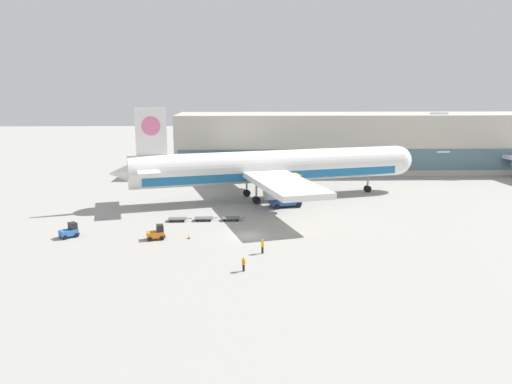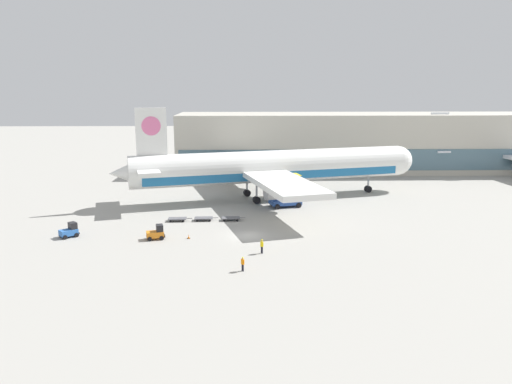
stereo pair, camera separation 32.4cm
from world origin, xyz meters
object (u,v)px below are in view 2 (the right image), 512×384
scissor_lift_loader (285,195)px  traffic_cone_near (189,237)px  airplane_main (269,168)px  baggage_dolly_third (231,218)px  baggage_tug_mid (156,233)px  baggage_dolly_second (204,218)px  airplane_distant (507,151)px  ground_crew_far (262,245)px  baggage_tug_foreground (70,231)px  ground_crew_near (243,263)px  baggage_dolly_lead (177,219)px

scissor_lift_loader → traffic_cone_near: size_ratio=10.08×
airplane_main → baggage_dolly_third: (-6.76, -15.27, -5.45)m
baggage_tug_mid → baggage_dolly_second: bearing=44.5°
airplane_main → airplane_distant: (60.01, 29.27, -0.86)m
ground_crew_far → traffic_cone_near: size_ratio=3.20×
traffic_cone_near → baggage_tug_foreground: bearing=175.8°
baggage_dolly_third → scissor_lift_loader: bearing=42.2°
scissor_lift_loader → ground_crew_near: 31.72m
airplane_main → traffic_cone_near: airplane_main is taller
baggage_dolly_lead → traffic_cone_near: 9.53m
ground_crew_far → baggage_dolly_third: bearing=156.6°
baggage_dolly_third → traffic_cone_near: size_ratio=6.48×
airplane_distant → baggage_tug_foreground: bearing=-153.5°
ground_crew_far → airplane_distant: bearing=95.6°
ground_crew_far → baggage_tug_foreground: bearing=-144.7°
baggage_dolly_lead → airplane_distant: bearing=28.9°
scissor_lift_loader → traffic_cone_near: (-14.82, -18.29, -1.84)m
ground_crew_far → ground_crew_near: bearing=-60.0°
airplane_distant → ground_crew_far: size_ratio=26.89×
airplane_main → airplane_distant: bearing=11.1°
baggage_dolly_third → traffic_cone_near: bearing=-122.7°
airplane_distant → baggage_dolly_lead: size_ratio=13.29×
airplane_distant → baggage_tug_mid: 93.92m
baggage_dolly_second → ground_crew_far: bearing=-63.7°
baggage_tug_mid → ground_crew_near: (11.80, -12.40, 0.10)m
airplane_distant → scissor_lift_loader: 67.71m
airplane_distant → baggage_dolly_lead: 87.49m
traffic_cone_near → baggage_dolly_second: bearing=81.8°
baggage_dolly_second → ground_crew_far: (8.47, -15.82, 0.71)m
scissor_lift_loader → ground_crew_near: scissor_lift_loader is taller
airplane_main → scissor_lift_loader: size_ratio=9.81×
baggage_dolly_lead → baggage_dolly_third: bearing=-0.5°
baggage_dolly_lead → ground_crew_near: ground_crew_near is taller
baggage_tug_foreground → baggage_dolly_lead: baggage_tug_foreground is taller
baggage_dolly_lead → traffic_cone_near: bearing=-75.4°
baggage_dolly_second → traffic_cone_near: traffic_cone_near is taller
baggage_dolly_second → scissor_lift_loader: bearing=31.7°
ground_crew_near → baggage_dolly_third: bearing=146.6°
airplane_main → traffic_cone_near: 28.08m
scissor_lift_loader → baggage_tug_foreground: size_ratio=2.09×
baggage_tug_foreground → ground_crew_far: 27.49m
baggage_dolly_lead → ground_crew_far: bearing=-53.1°
baggage_tug_foreground → traffic_cone_near: size_ratio=4.83×
scissor_lift_loader → ground_crew_far: size_ratio=3.15×
scissor_lift_loader → baggage_dolly_third: size_ratio=1.56×
baggage_tug_mid → ground_crew_near: bearing=-60.8°
baggage_tug_foreground → baggage_dolly_second: 19.68m
airplane_distant → ground_crew_near: bearing=-138.5°
baggage_dolly_lead → baggage_tug_foreground: bearing=-152.1°
baggage_tug_foreground → baggage_dolly_third: bearing=-20.8°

